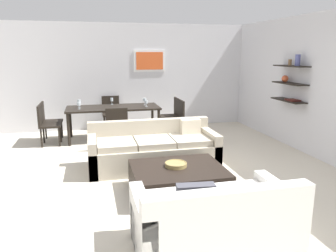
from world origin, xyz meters
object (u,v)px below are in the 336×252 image
wine_glass_head (112,100)px  decorative_bowl (176,164)px  dining_chair_right_far (172,113)px  dining_chair_left_near (46,122)px  wine_glass_left_near (79,104)px  dining_table (113,110)px  wine_glass_right_near (146,102)px  wine_glass_left_far (79,102)px  coffee_table (178,180)px  dining_chair_right_near (177,116)px  dining_chair_foot (117,125)px  loveseat_white (215,221)px  dining_chair_head (111,111)px  wine_glass_right_far (145,100)px  dining_chair_left_far (48,119)px  sofa_beige (154,150)px

wine_glass_head → decorative_bowl: bearing=-79.8°
dining_chair_right_far → wine_glass_head: bearing=172.7°
dining_chair_left_near → dining_chair_right_far: bearing=7.9°
dining_chair_left_near → wine_glass_left_near: bearing=7.3°
dining_table → wine_glass_left_near: bearing=-171.6°
dining_chair_left_near → wine_glass_right_near: 2.23m
wine_glass_left_far → wine_glass_head: size_ratio=1.11×
wine_glass_right_near → coffee_table: bearing=-91.6°
wine_glass_right_near → dining_chair_left_near: bearing=-177.7°
dining_chair_right_near → dining_chair_foot: same height
loveseat_white → dining_chair_foot: 3.84m
dining_chair_right_near → dining_table: bearing=172.1°
wine_glass_head → dining_chair_head: bearing=90.0°
dining_chair_head → wine_glass_left_near: wine_glass_left_near is taller
dining_chair_right_far → wine_glass_head: 1.51m
wine_glass_left_far → dining_chair_left_near: bearing=-156.1°
dining_chair_right_far → wine_glass_left_far: (-2.20, -0.09, 0.37)m
wine_glass_head → wine_glass_left_near: wine_glass_head is taller
wine_glass_left_near → wine_glass_right_far: bearing=8.4°
dining_chair_left_far → wine_glass_left_near: 0.84m
wine_glass_right_near → dining_chair_left_far: bearing=172.0°
wine_glass_left_far → dining_chair_right_far: bearing=2.3°
decorative_bowl → dining_chair_head: (-0.64, 4.05, 0.09)m
loveseat_white → dining_chair_right_near: (0.78, 4.43, 0.21)m
decorative_bowl → wine_glass_left_far: 3.62m
dining_chair_left_far → wine_glass_left_near: (0.70, -0.31, 0.35)m
dining_chair_right_near → wine_glass_left_near: size_ratio=5.79×
dining_chair_right_near → wine_glass_right_near: bearing=172.7°
dining_chair_left_far → dining_chair_right_far: bearing=0.0°
dining_table → wine_glass_right_near: size_ratio=14.87×
dining_chair_left_near → wine_glass_right_near: (2.20, 0.09, 0.34)m
loveseat_white → dining_chair_left_far: bearing=113.8°
dining_table → dining_chair_right_far: bearing=7.9°
dining_chair_head → dining_table: bearing=-90.0°
dining_chair_left_far → wine_glass_right_near: size_ratio=6.26×
wine_glass_head → wine_glass_right_far: bearing=-20.1°
dining_chair_left_far → dining_chair_foot: bearing=-36.0°
decorative_bowl → wine_glass_right_far: bearing=88.1°
sofa_beige → coffee_table: size_ratio=1.70×
coffee_table → wine_glass_right_near: 3.20m
wine_glass_right_far → dining_chair_foot: bearing=-127.9°
loveseat_white → wine_glass_left_near: size_ratio=10.70×
loveseat_white → wine_glass_left_near: wine_glass_left_near is taller
decorative_bowl → dining_table: bearing=101.4°
dining_table → wine_glass_head: (-0.00, 0.39, 0.18)m
wine_glass_left_near → dining_table: bearing=8.4°
loveseat_white → dining_chair_foot: dining_chair_foot is taller
dining_chair_head → wine_glass_right_near: (0.75, -0.96, 0.34)m
dining_table → dining_chair_right_far: 1.48m
decorative_bowl → coffee_table: bearing=-67.1°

